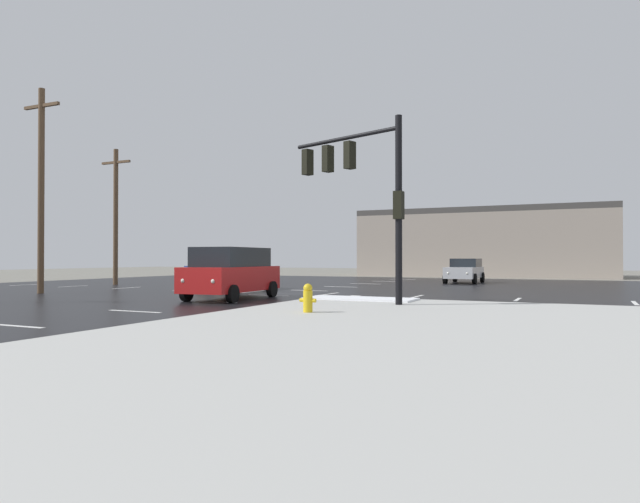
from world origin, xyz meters
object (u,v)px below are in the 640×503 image
(traffic_signal_mast, at_px, (363,179))
(fire_hydrant, at_px, (308,298))
(sedan_tan, at_px, (233,274))
(utility_pole_far, at_px, (116,214))
(utility_pole_mid, at_px, (41,186))
(sedan_blue, at_px, (215,268))
(sedan_silver, at_px, (465,270))
(suv_red, at_px, (232,272))

(traffic_signal_mast, relative_size, fire_hydrant, 7.69)
(sedan_tan, height_order, utility_pole_far, utility_pole_far)
(traffic_signal_mast, xyz_separation_m, utility_pole_mid, (-15.67, -0.07, 0.60))
(traffic_signal_mast, relative_size, sedan_blue, 1.32)
(sedan_silver, height_order, sedan_tan, same)
(sedan_silver, bearing_deg, suv_red, -16.96)
(traffic_signal_mast, xyz_separation_m, sedan_tan, (-9.19, 5.90, -3.47))
(sedan_silver, bearing_deg, utility_pole_far, -58.96)
(traffic_signal_mast, bearing_deg, fire_hydrant, 107.60)
(sedan_silver, height_order, utility_pole_mid, utility_pole_mid)
(utility_pole_mid, bearing_deg, traffic_signal_mast, 0.27)
(fire_hydrant, relative_size, suv_red, 0.16)
(utility_pole_far, bearing_deg, sedan_tan, -10.71)
(sedan_blue, bearing_deg, sedan_silver, 99.11)
(suv_red, relative_size, sedan_blue, 1.07)
(sedan_silver, height_order, utility_pole_far, utility_pole_far)
(traffic_signal_mast, height_order, utility_pole_mid, utility_pole_mid)
(sedan_tan, bearing_deg, utility_pole_mid, 136.01)
(traffic_signal_mast, bearing_deg, sedan_tan, -13.60)
(sedan_tan, relative_size, utility_pole_far, 0.56)
(suv_red, xyz_separation_m, sedan_blue, (-12.97, 17.01, -0.24))
(sedan_blue, xyz_separation_m, utility_pole_far, (-0.25, -9.88, 3.49))
(traffic_signal_mast, xyz_separation_m, sedan_silver, (-0.17, 19.17, -3.47))
(utility_pole_far, bearing_deg, traffic_signal_mast, -22.23)
(sedan_tan, bearing_deg, traffic_signal_mast, -119.32)
(sedan_silver, height_order, sedan_blue, same)
(suv_red, relative_size, utility_pole_mid, 0.53)
(sedan_silver, relative_size, utility_pole_far, 0.55)
(sedan_tan, xyz_separation_m, sedan_blue, (-9.52, 11.73, 0.00))
(traffic_signal_mast, distance_m, fire_hydrant, 5.51)
(suv_red, height_order, sedan_blue, suv_red)
(sedan_silver, distance_m, sedan_tan, 16.05)
(sedan_silver, xyz_separation_m, sedan_tan, (-9.02, -13.27, 0.00))
(fire_hydrant, xyz_separation_m, utility_pole_far, (-18.84, 11.74, 3.80))
(suv_red, relative_size, sedan_tan, 1.07)
(sedan_blue, xyz_separation_m, utility_pole_mid, (3.03, -17.70, 4.07))
(fire_hydrant, bearing_deg, suv_red, 140.68)
(traffic_signal_mast, xyz_separation_m, fire_hydrant, (-0.10, -4.00, -3.79))
(sedan_silver, bearing_deg, sedan_tan, -34.47)
(sedan_blue, distance_m, utility_pole_mid, 18.41)
(fire_hydrant, relative_size, utility_pole_mid, 0.08)
(utility_pole_mid, height_order, utility_pole_far, utility_pole_mid)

